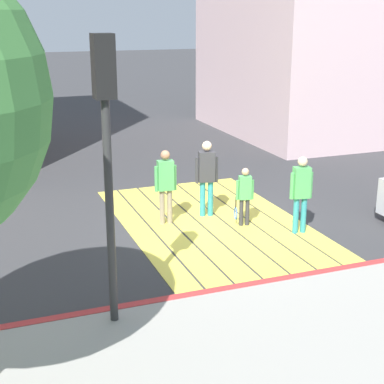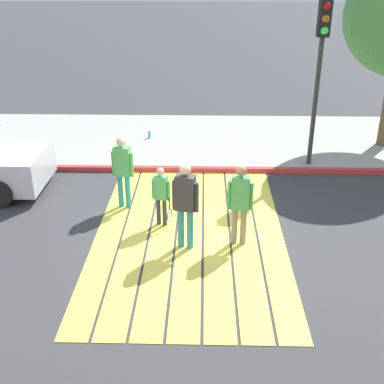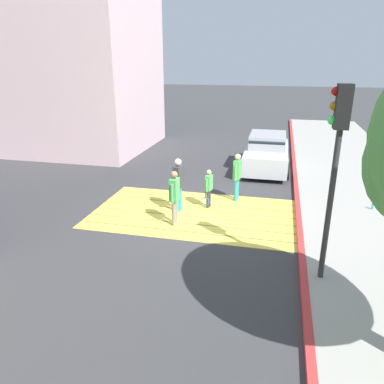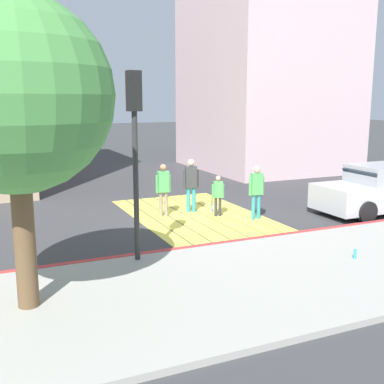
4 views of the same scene
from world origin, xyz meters
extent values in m
plane|color=#38383A|center=(0.00, 0.00, 0.00)|extent=(120.00, 120.00, 0.00)
cube|color=#EAD64C|center=(0.00, -1.65, 0.01)|extent=(6.40, 0.50, 0.01)
cube|color=#EAD64C|center=(0.00, -1.10, 0.01)|extent=(6.40, 0.50, 0.01)
cube|color=#EAD64C|center=(0.00, -0.55, 0.01)|extent=(6.40, 0.50, 0.01)
cube|color=#EAD64C|center=(0.00, 0.00, 0.01)|extent=(6.40, 0.50, 0.01)
cube|color=#EAD64C|center=(0.00, 0.55, 0.01)|extent=(6.40, 0.50, 0.01)
cube|color=#EAD64C|center=(0.00, 1.10, 0.01)|extent=(6.40, 0.50, 0.01)
cube|color=#EAD64C|center=(0.00, 1.65, 0.01)|extent=(6.40, 0.50, 0.01)
cube|color=#9E9B93|center=(-5.60, 0.00, 0.06)|extent=(4.80, 40.00, 0.12)
cube|color=#BC3333|center=(-3.25, 0.00, 0.07)|extent=(0.16, 40.00, 0.13)
cube|color=beige|center=(8.50, -7.92, 4.62)|extent=(8.00, 7.00, 9.24)
cube|color=#232B38|center=(8.50, -11.44, 5.08)|extent=(6.80, 0.03, 0.70)
cube|color=silver|center=(-2.00, -5.66, 0.59)|extent=(1.81, 4.30, 0.80)
cube|color=#A0A2A9|center=(-2.00, -5.81, 1.27)|extent=(1.53, 2.07, 0.60)
cube|color=#1E2833|center=(-2.00, -4.88, 1.21)|extent=(1.48, 0.33, 0.49)
cylinder|color=black|center=(-1.12, -4.32, 0.33)|extent=(0.22, 0.66, 0.66)
cylinder|color=black|center=(-2.88, -4.32, 0.33)|extent=(0.22, 0.66, 0.66)
cylinder|color=black|center=(-1.12, -6.99, 0.33)|extent=(0.22, 0.66, 0.66)
cylinder|color=black|center=(-2.88, -6.99, 0.33)|extent=(0.22, 0.66, 0.66)
cylinder|color=#2D2D2D|center=(-3.60, 3.09, 1.70)|extent=(0.12, 0.12, 3.40)
cube|color=black|center=(-3.60, 3.09, 3.82)|extent=(0.28, 0.28, 0.84)
sphere|color=maroon|center=(-3.44, 3.09, 4.10)|extent=(0.18, 0.18, 0.18)
sphere|color=#956310|center=(-3.44, 3.09, 3.83)|extent=(0.18, 0.18, 0.18)
sphere|color=#35FF59|center=(-3.44, 3.09, 3.56)|extent=(0.18, 0.18, 0.18)
cylinder|color=#33A5BF|center=(-5.57, -1.39, 0.23)|extent=(0.07, 0.07, 0.22)
cylinder|color=teal|center=(-1.16, -1.41, 0.39)|extent=(0.12, 0.12, 0.79)
cylinder|color=teal|center=(-1.19, -1.58, 0.39)|extent=(0.12, 0.12, 0.79)
cube|color=#4CA559|center=(-1.18, -1.49, 1.12)|extent=(0.27, 0.37, 0.66)
sphere|color=beige|center=(-1.18, -1.49, 1.56)|extent=(0.20, 0.20, 0.20)
cylinder|color=#4CA559|center=(-1.14, -1.30, 1.05)|extent=(0.09, 0.09, 0.56)
cylinder|color=#4CA559|center=(-1.21, -1.69, 1.05)|extent=(0.09, 0.09, 0.56)
cylinder|color=gray|center=(0.36, 1.06, 0.39)|extent=(0.12, 0.12, 0.79)
cylinder|color=gray|center=(0.34, 0.89, 0.39)|extent=(0.12, 0.12, 0.79)
cube|color=#4CA559|center=(0.35, 0.97, 1.12)|extent=(0.24, 0.36, 0.66)
sphere|color=#9E7051|center=(0.35, 0.97, 1.57)|extent=(0.20, 0.20, 0.20)
cylinder|color=#4CA559|center=(0.37, 1.17, 1.05)|extent=(0.09, 0.09, 0.56)
cylinder|color=#4CA559|center=(0.33, 0.77, 1.05)|extent=(0.09, 0.09, 0.56)
cylinder|color=teal|center=(0.54, 0.03, 0.42)|extent=(0.12, 0.12, 0.83)
cylinder|color=teal|center=(0.49, -0.15, 0.42)|extent=(0.12, 0.12, 0.83)
cube|color=#333338|center=(0.52, -0.06, 1.18)|extent=(0.30, 0.41, 0.69)
sphere|color=beige|center=(0.52, -0.06, 1.65)|extent=(0.21, 0.21, 0.21)
cylinder|color=#333338|center=(0.56, 0.15, 1.11)|extent=(0.09, 0.09, 0.59)
cylinder|color=#333338|center=(0.47, -0.27, 1.11)|extent=(0.09, 0.09, 0.59)
cylinder|color=#333338|center=(-0.35, -0.53, 0.31)|extent=(0.09, 0.09, 0.62)
cylinder|color=#333338|center=(-0.38, -0.66, 0.31)|extent=(0.09, 0.09, 0.62)
cube|color=#4CA559|center=(-0.37, -0.59, 0.87)|extent=(0.23, 0.30, 0.51)
sphere|color=tan|center=(-0.37, -0.59, 1.23)|extent=(0.16, 0.16, 0.16)
cylinder|color=#4CA559|center=(-0.32, -0.43, 0.82)|extent=(0.07, 0.07, 0.44)
cylinder|color=#4CA559|center=(-0.41, -0.75, 0.82)|extent=(0.07, 0.07, 0.44)
cylinder|color=black|center=(-0.29, -0.42, 0.53)|extent=(0.03, 0.03, 0.28)
torus|color=blue|center=(-0.29, -0.42, 0.28)|extent=(0.28, 0.09, 0.28)
camera|label=1|loc=(-11.30, 4.78, 4.50)|focal=54.99mm
camera|label=2|loc=(8.71, 0.27, 5.10)|focal=45.99mm
camera|label=3|loc=(-2.47, 10.67, 4.68)|focal=34.75mm
camera|label=4|loc=(-13.43, 6.15, 3.65)|focal=44.59mm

